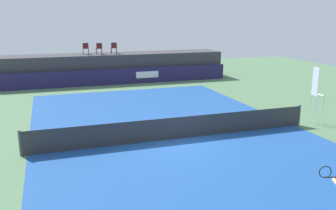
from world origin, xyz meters
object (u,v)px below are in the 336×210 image
spectator_chair_left (99,48)px  net_post_near (20,143)px  net_post_far (299,115)px  spectator_chair_center (114,47)px  tennis_ball (45,110)px  umpire_chair (316,92)px  spectator_chair_far_left (86,48)px

spectator_chair_left → net_post_near: size_ratio=0.89×
net_post_far → net_post_near: bearing=180.0°
spectator_chair_left → spectator_chair_center: (1.18, 0.10, 0.00)m
net_post_far → tennis_ball: bearing=149.1°
spectator_chair_left → tennis_ball: (-4.25, -8.08, -2.66)m
net_post_near → spectator_chair_center: bearing=67.2°
umpire_chair → net_post_near: size_ratio=2.76×
spectator_chair_left → tennis_ball: bearing=-117.8°
spectator_chair_far_left → umpire_chair: size_ratio=0.32×
net_post_near → tennis_ball: bearing=82.5°
spectator_chair_center → net_post_near: bearing=-112.8°
tennis_ball → spectator_chair_center: bearing=56.4°
spectator_chair_center → tennis_ball: bearing=-123.6°
spectator_chair_center → spectator_chair_left: bearing=-175.3°
spectator_chair_left → net_post_far: size_ratio=0.89×
umpire_chair → tennis_ball: 14.24m
spectator_chair_left → net_post_far: (7.25, -14.97, -2.19)m
net_post_far → spectator_chair_far_left: bearing=118.2°
tennis_ball → net_post_far: bearing=-30.9°
spectator_chair_far_left → umpire_chair: spectator_chair_far_left is taller
spectator_chair_left → net_post_near: spectator_chair_left is taller
spectator_chair_far_left → spectator_chair_center: size_ratio=1.00×
umpire_chair → net_post_far: (-0.87, -0.01, -1.09)m
spectator_chair_far_left → spectator_chair_center: 2.19m
spectator_chair_far_left → net_post_near: size_ratio=0.89×
spectator_chair_far_left → net_post_far: (8.23, -15.34, -2.19)m
net_post_near → spectator_chair_far_left: bearing=74.8°
spectator_chair_far_left → spectator_chair_center: same height
spectator_chair_far_left → spectator_chair_left: bearing=-20.4°
umpire_chair → net_post_near: 13.31m
net_post_near → umpire_chair: bearing=0.0°
spectator_chair_left → net_post_far: spectator_chair_left is taller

